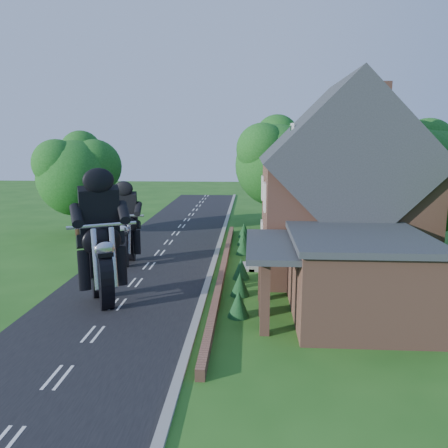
# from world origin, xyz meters

# --- Properties ---
(ground) EXTENTS (120.00, 120.00, 0.00)m
(ground) POSITION_xyz_m (0.00, 0.00, 0.00)
(ground) COLOR #235818
(ground) RESTS_ON ground
(road) EXTENTS (7.00, 80.00, 0.02)m
(road) POSITION_xyz_m (0.00, 0.00, 0.01)
(road) COLOR black
(road) RESTS_ON ground
(kerb) EXTENTS (0.30, 80.00, 0.12)m
(kerb) POSITION_xyz_m (3.65, 0.00, 0.06)
(kerb) COLOR gray
(kerb) RESTS_ON ground
(garden_wall) EXTENTS (0.30, 22.00, 0.40)m
(garden_wall) POSITION_xyz_m (4.30, 5.00, 0.20)
(garden_wall) COLOR #8B5B47
(garden_wall) RESTS_ON ground
(house) EXTENTS (9.54, 8.64, 10.24)m
(house) POSITION_xyz_m (10.49, 6.00, 4.34)
(house) COLOR #8B5B47
(house) RESTS_ON ground
(annex) EXTENTS (7.05, 5.94, 3.44)m
(annex) POSITION_xyz_m (9.87, -0.80, 1.77)
(annex) COLOR #8B5B47
(annex) RESTS_ON ground
(tree_house_right) EXTENTS (6.51, 6.00, 8.40)m
(tree_house_right) POSITION_xyz_m (16.65, 8.62, 5.19)
(tree_house_right) COLOR black
(tree_house_right) RESTS_ON ground
(tree_behind_house) EXTENTS (7.81, 7.20, 10.08)m
(tree_behind_house) POSITION_xyz_m (14.18, 16.14, 6.23)
(tree_behind_house) COLOR black
(tree_behind_house) RESTS_ON ground
(tree_behind_left) EXTENTS (6.94, 6.40, 9.16)m
(tree_behind_left) POSITION_xyz_m (8.16, 17.13, 5.73)
(tree_behind_left) COLOR black
(tree_behind_left) RESTS_ON ground
(tree_far_road) EXTENTS (6.08, 5.60, 7.84)m
(tree_far_road) POSITION_xyz_m (-6.86, 14.11, 4.84)
(tree_far_road) COLOR black
(tree_far_road) RESTS_ON ground
(shrub_a) EXTENTS (0.90, 0.90, 1.10)m
(shrub_a) POSITION_xyz_m (5.30, -1.00, 0.55)
(shrub_a) COLOR #123819
(shrub_a) RESTS_ON ground
(shrub_b) EXTENTS (0.90, 0.90, 1.10)m
(shrub_b) POSITION_xyz_m (5.30, 1.50, 0.55)
(shrub_b) COLOR #123819
(shrub_b) RESTS_ON ground
(shrub_c) EXTENTS (0.90, 0.90, 1.10)m
(shrub_c) POSITION_xyz_m (5.30, 4.00, 0.55)
(shrub_c) COLOR #123819
(shrub_c) RESTS_ON ground
(shrub_d) EXTENTS (0.90, 0.90, 1.10)m
(shrub_d) POSITION_xyz_m (5.30, 9.00, 0.55)
(shrub_d) COLOR #123819
(shrub_d) RESTS_ON ground
(shrub_e) EXTENTS (0.90, 0.90, 1.10)m
(shrub_e) POSITION_xyz_m (5.30, 11.50, 0.55)
(shrub_e) COLOR #123819
(shrub_e) RESTS_ON ground
(shrub_f) EXTENTS (0.90, 0.90, 1.10)m
(shrub_f) POSITION_xyz_m (5.30, 14.00, 0.55)
(shrub_f) COLOR #123819
(shrub_f) RESTS_ON ground
(motorcycle_lead) EXTENTS (1.34, 1.90, 1.78)m
(motorcycle_lead) POSITION_xyz_m (-0.63, 0.09, 0.89)
(motorcycle_lead) COLOR black
(motorcycle_lead) RESTS_ON ground
(motorcycle_follow) EXTENTS (0.41, 1.56, 1.45)m
(motorcycle_follow) POSITION_xyz_m (-1.33, 6.36, 0.72)
(motorcycle_follow) COLOR black
(motorcycle_follow) RESTS_ON ground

